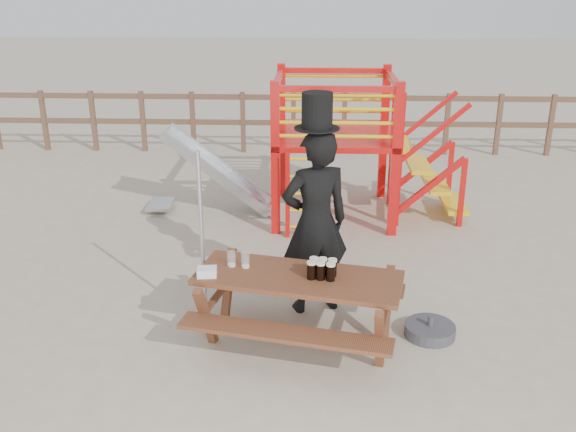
# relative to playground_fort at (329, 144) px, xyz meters

# --- Properties ---
(ground) EXTENTS (60.00, 60.00, 0.00)m
(ground) POSITION_rel_playground_fort_xyz_m (-0.12, -3.58, -1.07)
(ground) COLOR #B9AA90
(ground) RESTS_ON ground
(back_fence) EXTENTS (15.09, 0.09, 1.20)m
(back_fence) POSITION_rel_playground_fort_xyz_m (-0.12, 3.42, -0.34)
(back_fence) COLOR brown
(back_fence) RESTS_ON ground
(playground_fort) EXTENTS (4.71, 1.84, 2.10)m
(playground_fort) POSITION_rel_playground_fort_xyz_m (0.00, 0.00, 0.00)
(playground_fort) COLOR red
(playground_fort) RESTS_ON ground
(picnic_table) EXTENTS (2.16, 1.70, 0.75)m
(picnic_table) POSITION_rel_playground_fort_xyz_m (-0.34, -3.63, -0.60)
(picnic_table) COLOR brown
(picnic_table) RESTS_ON ground
(man_with_hat) EXTENTS (0.84, 0.69, 2.33)m
(man_with_hat) POSITION_rel_playground_fort_xyz_m (-0.19, -2.89, -0.03)
(man_with_hat) COLOR black
(man_with_hat) RESTS_ON ground
(metal_pole) EXTENTS (0.04, 0.04, 1.86)m
(metal_pole) POSITION_rel_playground_fort_xyz_m (-1.29, -3.30, -0.14)
(metal_pole) COLOR #B2B2B7
(metal_pole) RESTS_ON ground
(parasol_base) EXTENTS (0.51, 0.51, 0.21)m
(parasol_base) POSITION_rel_playground_fort_xyz_m (0.97, -3.41, -1.01)
(parasol_base) COLOR #3C3C42
(parasol_base) RESTS_ON ground
(paper_bag) EXTENTS (0.19, 0.16, 0.08)m
(paper_bag) POSITION_rel_playground_fort_xyz_m (-1.19, -3.67, -0.29)
(paper_bag) COLOR white
(paper_bag) RESTS_ON picnic_table
(stout_pints) EXTENTS (0.28, 0.20, 0.17)m
(stout_pints) POSITION_rel_playground_fort_xyz_m (-0.12, -3.65, -0.24)
(stout_pints) COLOR black
(stout_pints) RESTS_ON picnic_table
(empty_glasses) EXTENTS (0.22, 0.11, 0.15)m
(empty_glasses) POSITION_rel_playground_fort_xyz_m (-0.92, -3.46, -0.26)
(empty_glasses) COLOR silver
(empty_glasses) RESTS_ON picnic_table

